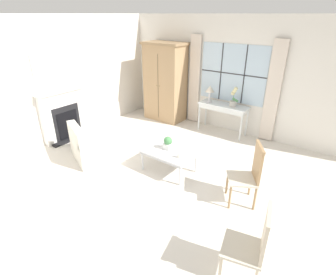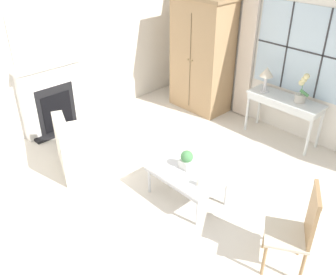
# 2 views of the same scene
# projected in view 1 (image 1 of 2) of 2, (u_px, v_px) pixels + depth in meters

# --- Properties ---
(ground_plane) EXTENTS (14.00, 14.00, 0.00)m
(ground_plane) POSITION_uv_depth(u_px,v_px,m) (156.00, 180.00, 4.85)
(ground_plane) COLOR silver
(wall_back_windowed) EXTENTS (7.20, 0.14, 2.80)m
(wall_back_windowed) POSITION_uv_depth(u_px,v_px,m) (233.00, 77.00, 6.44)
(wall_back_windowed) COLOR silver
(wall_back_windowed) RESTS_ON ground_plane
(wall_left) EXTENTS (0.06, 7.20, 2.80)m
(wall_left) POSITION_uv_depth(u_px,v_px,m) (73.00, 77.00, 6.32)
(wall_left) COLOR silver
(wall_left) RESTS_ON ground_plane
(fireplace) EXTENTS (0.34, 1.18, 2.05)m
(fireplace) POSITION_uv_depth(u_px,v_px,m) (63.00, 111.00, 6.21)
(fireplace) COLOR black
(fireplace) RESTS_ON ground_plane
(armoire) EXTENTS (1.17, 0.68, 2.13)m
(armoire) POSITION_uv_depth(u_px,v_px,m) (165.00, 82.00, 7.27)
(armoire) COLOR tan
(armoire) RESTS_ON ground_plane
(console_table) EXTENTS (1.24, 0.44, 0.75)m
(console_table) POSITION_uv_depth(u_px,v_px,m) (223.00, 108.00, 6.55)
(console_table) COLOR silver
(console_table) RESTS_ON ground_plane
(table_lamp) EXTENTS (0.22, 0.22, 0.43)m
(table_lamp) POSITION_uv_depth(u_px,v_px,m) (210.00, 90.00, 6.56)
(table_lamp) COLOR silver
(table_lamp) RESTS_ON console_table
(potted_orchid) EXTENTS (0.21, 0.17, 0.48)m
(potted_orchid) POSITION_uv_depth(u_px,v_px,m) (233.00, 99.00, 6.32)
(potted_orchid) COLOR #BCB7AD
(potted_orchid) RESTS_ON console_table
(armchair_upholstered) EXTENTS (1.18, 1.18, 0.77)m
(armchair_upholstered) POSITION_uv_depth(u_px,v_px,m) (96.00, 146.00, 5.53)
(armchair_upholstered) COLOR silver
(armchair_upholstered) RESTS_ON ground_plane
(side_chair_wooden) EXTENTS (0.61, 0.61, 1.04)m
(side_chair_wooden) POSITION_uv_depth(u_px,v_px,m) (250.00, 172.00, 4.07)
(side_chair_wooden) COLOR beige
(side_chair_wooden) RESTS_ON ground_plane
(accent_chair_wooden) EXTENTS (0.54, 0.54, 1.00)m
(accent_chair_wooden) POSITION_uv_depth(u_px,v_px,m) (253.00, 243.00, 2.83)
(accent_chair_wooden) COLOR beige
(accent_chair_wooden) RESTS_ON ground_plane
(coffee_table) EXTENTS (0.99, 0.65, 0.43)m
(coffee_table) POSITION_uv_depth(u_px,v_px,m) (169.00, 153.00, 4.99)
(coffee_table) COLOR silver
(coffee_table) RESTS_ON ground_plane
(potted_plant_small) EXTENTS (0.16, 0.16, 0.25)m
(potted_plant_small) POSITION_uv_depth(u_px,v_px,m) (168.00, 143.00, 5.01)
(potted_plant_small) COLOR white
(potted_plant_small) RESTS_ON coffee_table
(pillar_candle) EXTENTS (0.10, 0.10, 0.12)m
(pillar_candle) POSITION_uv_depth(u_px,v_px,m) (179.00, 155.00, 4.72)
(pillar_candle) COLOR silver
(pillar_candle) RESTS_ON coffee_table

